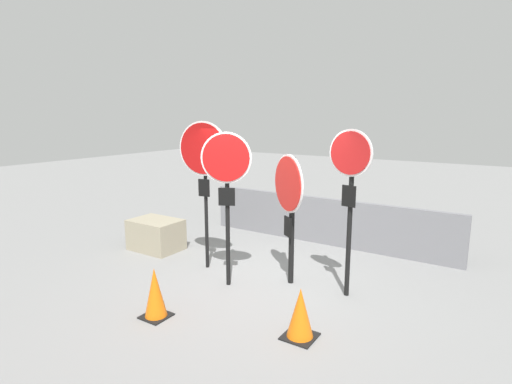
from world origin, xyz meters
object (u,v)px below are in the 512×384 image
(stop_sign_1, at_px, (227,175))
(stop_sign_3, at_px, (350,179))
(traffic_cone_1, at_px, (155,293))
(stop_sign_0, at_px, (203,160))
(stop_sign_2, at_px, (289,196))
(storage_crate, at_px, (156,235))
(traffic_cone_0, at_px, (300,313))

(stop_sign_1, height_order, stop_sign_3, stop_sign_3)
(stop_sign_3, distance_m, traffic_cone_1, 3.17)
(traffic_cone_1, bearing_deg, stop_sign_1, 80.80)
(stop_sign_0, bearing_deg, stop_sign_2, -0.65)
(stop_sign_0, distance_m, traffic_cone_1, 2.45)
(stop_sign_0, relative_size, storage_crate, 2.58)
(stop_sign_0, relative_size, stop_sign_2, 1.24)
(stop_sign_0, distance_m, stop_sign_1, 0.89)
(stop_sign_0, distance_m, storage_crate, 2.26)
(stop_sign_2, height_order, traffic_cone_0, stop_sign_2)
(stop_sign_2, height_order, stop_sign_3, stop_sign_3)
(stop_sign_3, bearing_deg, traffic_cone_1, -124.63)
(stop_sign_3, xyz_separation_m, storage_crate, (-4.04, -0.01, -1.50))
(stop_sign_3, relative_size, traffic_cone_0, 3.90)
(stop_sign_1, relative_size, traffic_cone_1, 3.52)
(stop_sign_0, height_order, traffic_cone_0, stop_sign_0)
(stop_sign_0, distance_m, stop_sign_2, 1.65)
(traffic_cone_0, xyz_separation_m, storage_crate, (-3.98, 1.40, -0.01))
(traffic_cone_0, bearing_deg, stop_sign_1, 155.67)
(stop_sign_0, height_order, stop_sign_1, stop_sign_0)
(stop_sign_1, height_order, stop_sign_2, stop_sign_1)
(stop_sign_1, xyz_separation_m, traffic_cone_0, (1.67, -0.76, -1.49))
(stop_sign_3, distance_m, traffic_cone_0, 2.06)
(stop_sign_1, relative_size, traffic_cone_0, 3.81)
(stop_sign_2, xyz_separation_m, traffic_cone_0, (0.90, -1.37, -1.14))
(stop_sign_1, xyz_separation_m, stop_sign_3, (1.73, 0.66, -0.00))
(stop_sign_3, relative_size, traffic_cone_1, 3.60)
(stop_sign_0, xyz_separation_m, stop_sign_3, (2.52, 0.26, -0.15))
(traffic_cone_0, bearing_deg, stop_sign_0, 154.90)
(stop_sign_1, distance_m, traffic_cone_0, 2.36)
(stop_sign_0, xyz_separation_m, stop_sign_2, (1.56, 0.22, -0.50))
(stop_sign_2, relative_size, stop_sign_3, 0.84)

